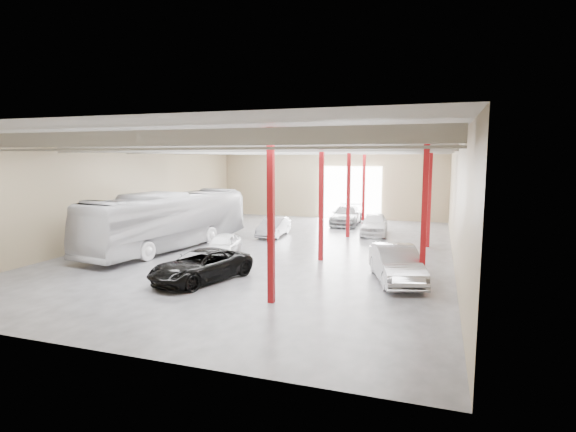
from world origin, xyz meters
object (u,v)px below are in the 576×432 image
Objects in this scene: coach_bus at (169,220)px; car_right_far at (374,224)px; black_sedan at (201,266)px; car_row_c at (346,215)px; car_row_b at (274,227)px; car_row_a at (223,245)px; car_right_near at (396,264)px.

car_right_far is at bearing 46.29° from coach_bus.
coach_bus is at bearing 151.45° from black_sedan.
car_right_far is at bearing 87.46° from black_sedan.
car_row_b is at bearing -120.26° from car_row_c.
black_sedan is 1.23× the size of car_row_b.
car_row_a is at bearing -130.62° from car_right_far.
car_right_far is (7.50, 10.44, 0.17)m from car_row_a.
car_row_a is at bearing 149.38° from car_right_near.
coach_bus is 8.00m from car_row_b.
black_sedan is 5.41m from car_row_a.
car_right_far is (6.02, 15.64, 0.10)m from black_sedan.
car_right_near reaches higher than car_row_c.
coach_bus is at bearing 155.88° from car_row_a.
coach_bus reaches higher than car_right_near.
car_right_near is at bearing -47.43° from car_row_b.
car_row_c is at bearing 65.22° from coach_bus.
car_row_b is at bearing 112.99° from black_sedan.
car_row_c is at bearing 59.34° from car_row_b.
car_right_near is at bearing -23.41° from car_row_a.
car_row_c is (8.86, 13.76, -1.00)m from coach_bus.
car_right_near reaches higher than black_sedan.
coach_bus reaches higher than car_row_c.
car_row_c is at bearing 119.39° from car_right_far.
car_row_c reaches higher than car_row_b.
black_sedan is at bearing -39.05° from coach_bus.
coach_bus is at bearing -124.97° from car_row_c.
car_right_far reaches higher than car_row_c.
coach_bus is 8.65m from black_sedan.
car_row_b is (4.86, 6.26, -1.12)m from coach_bus.
car_row_a is 12.85m from car_right_far.
coach_bus is 2.67× the size of car_right_far.
black_sedan is at bearing -84.31° from car_row_a.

